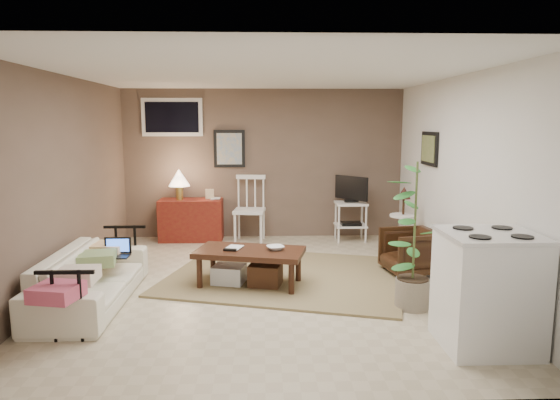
{
  "coord_description": "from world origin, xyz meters",
  "views": [
    {
      "loc": [
        -0.01,
        -5.59,
        1.87
      ],
      "look_at": [
        0.19,
        0.35,
        0.94
      ],
      "focal_mm": 32.0,
      "sensor_mm": 36.0,
      "label": 1
    }
  ],
  "objects_px": {
    "red_console": "(190,216)",
    "potted_plant": "(415,230)",
    "stove": "(488,290)",
    "sofa": "(90,269)",
    "tv_stand": "(351,207)",
    "spindle_chair": "(250,211)",
    "coffee_table": "(249,265)",
    "armchair": "(411,250)",
    "side_table": "(403,214)"
  },
  "relations": [
    {
      "from": "red_console",
      "to": "potted_plant",
      "type": "bearing_deg",
      "value": -48.7
    },
    {
      "from": "red_console",
      "to": "stove",
      "type": "xyz_separation_m",
      "value": [
        3.03,
        -3.93,
        0.09
      ]
    },
    {
      "from": "sofa",
      "to": "potted_plant",
      "type": "height_order",
      "value": "potted_plant"
    },
    {
      "from": "sofa",
      "to": "tv_stand",
      "type": "distance_m",
      "value": 4.16
    },
    {
      "from": "potted_plant",
      "to": "sofa",
      "type": "bearing_deg",
      "value": 175.81
    },
    {
      "from": "tv_stand",
      "to": "spindle_chair",
      "type": "bearing_deg",
      "value": 179.22
    },
    {
      "from": "tv_stand",
      "to": "potted_plant",
      "type": "bearing_deg",
      "value": -87.65
    },
    {
      "from": "coffee_table",
      "to": "sofa",
      "type": "bearing_deg",
      "value": -163.19
    },
    {
      "from": "tv_stand",
      "to": "armchair",
      "type": "relative_size",
      "value": 1.65
    },
    {
      "from": "spindle_chair",
      "to": "tv_stand",
      "type": "bearing_deg",
      "value": -0.78
    },
    {
      "from": "coffee_table",
      "to": "side_table",
      "type": "bearing_deg",
      "value": 30.18
    },
    {
      "from": "potted_plant",
      "to": "side_table",
      "type": "bearing_deg",
      "value": 77.28
    },
    {
      "from": "red_console",
      "to": "armchair",
      "type": "xyz_separation_m",
      "value": [
        2.98,
        -1.92,
        -0.08
      ]
    },
    {
      "from": "red_console",
      "to": "potted_plant",
      "type": "relative_size",
      "value": 0.76
    },
    {
      "from": "spindle_chair",
      "to": "potted_plant",
      "type": "distance_m",
      "value": 3.43
    },
    {
      "from": "armchair",
      "to": "potted_plant",
      "type": "height_order",
      "value": "potted_plant"
    },
    {
      "from": "side_table",
      "to": "stove",
      "type": "xyz_separation_m",
      "value": [
        -0.09,
        -2.85,
        -0.12
      ]
    },
    {
      "from": "sofa",
      "to": "red_console",
      "type": "height_order",
      "value": "red_console"
    },
    {
      "from": "coffee_table",
      "to": "spindle_chair",
      "type": "height_order",
      "value": "spindle_chair"
    },
    {
      "from": "coffee_table",
      "to": "side_table",
      "type": "relative_size",
      "value": 1.34
    },
    {
      "from": "coffee_table",
      "to": "red_console",
      "type": "bearing_deg",
      "value": 113.44
    },
    {
      "from": "spindle_chair",
      "to": "side_table",
      "type": "relative_size",
      "value": 1.05
    },
    {
      "from": "side_table",
      "to": "potted_plant",
      "type": "height_order",
      "value": "potted_plant"
    },
    {
      "from": "armchair",
      "to": "stove",
      "type": "xyz_separation_m",
      "value": [
        0.04,
        -2.01,
        0.18
      ]
    },
    {
      "from": "coffee_table",
      "to": "red_console",
      "type": "height_order",
      "value": "red_console"
    },
    {
      "from": "tv_stand",
      "to": "red_console",
      "type": "bearing_deg",
      "value": 177.33
    },
    {
      "from": "red_console",
      "to": "sofa",
      "type": "bearing_deg",
      "value": -102.58
    },
    {
      "from": "armchair",
      "to": "stove",
      "type": "distance_m",
      "value": 2.02
    },
    {
      "from": "sofa",
      "to": "tv_stand",
      "type": "xyz_separation_m",
      "value": [
        3.18,
        2.68,
        0.18
      ]
    },
    {
      "from": "sofa",
      "to": "armchair",
      "type": "bearing_deg",
      "value": -76.32
    },
    {
      "from": "coffee_table",
      "to": "potted_plant",
      "type": "relative_size",
      "value": 0.87
    },
    {
      "from": "sofa",
      "to": "tv_stand",
      "type": "bearing_deg",
      "value": -49.84
    },
    {
      "from": "stove",
      "to": "sofa",
      "type": "bearing_deg",
      "value": 162.78
    },
    {
      "from": "coffee_table",
      "to": "red_console",
      "type": "xyz_separation_m",
      "value": [
        -1.0,
        2.31,
        0.14
      ]
    },
    {
      "from": "tv_stand",
      "to": "stove",
      "type": "bearing_deg",
      "value": -82.89
    },
    {
      "from": "side_table",
      "to": "potted_plant",
      "type": "bearing_deg",
      "value": -102.72
    },
    {
      "from": "coffee_table",
      "to": "spindle_chair",
      "type": "relative_size",
      "value": 1.27
    },
    {
      "from": "sofa",
      "to": "armchair",
      "type": "xyz_separation_m",
      "value": [
        3.61,
        0.88,
        -0.05
      ]
    },
    {
      "from": "coffee_table",
      "to": "tv_stand",
      "type": "distance_m",
      "value": 2.7
    },
    {
      "from": "side_table",
      "to": "stove",
      "type": "distance_m",
      "value": 2.86
    },
    {
      "from": "spindle_chair",
      "to": "stove",
      "type": "bearing_deg",
      "value": -61.54
    },
    {
      "from": "coffee_table",
      "to": "spindle_chair",
      "type": "xyz_separation_m",
      "value": [
        -0.05,
        2.21,
        0.23
      ]
    },
    {
      "from": "spindle_chair",
      "to": "tv_stand",
      "type": "distance_m",
      "value": 1.6
    },
    {
      "from": "spindle_chair",
      "to": "armchair",
      "type": "relative_size",
      "value": 1.65
    },
    {
      "from": "spindle_chair",
      "to": "stove",
      "type": "xyz_separation_m",
      "value": [
        2.08,
        -3.83,
        0.0
      ]
    },
    {
      "from": "spindle_chair",
      "to": "tv_stand",
      "type": "relative_size",
      "value": 1.0
    },
    {
      "from": "sofa",
      "to": "armchair",
      "type": "relative_size",
      "value": 3.0
    },
    {
      "from": "sofa",
      "to": "spindle_chair",
      "type": "relative_size",
      "value": 1.82
    },
    {
      "from": "side_table",
      "to": "stove",
      "type": "height_order",
      "value": "same"
    },
    {
      "from": "sofa",
      "to": "side_table",
      "type": "relative_size",
      "value": 1.91
    }
  ]
}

